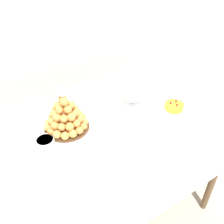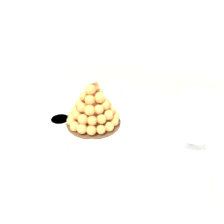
{
  "view_description": "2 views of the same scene",
  "coord_description": "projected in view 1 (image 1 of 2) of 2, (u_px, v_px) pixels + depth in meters",
  "views": [
    {
      "loc": [
        -0.57,
        -0.93,
        1.7
      ],
      "look_at": [
        0.02,
        -0.02,
        0.9
      ],
      "focal_mm": 40.08,
      "sensor_mm": 36.0,
      "label": 1
    },
    {
      "loc": [
        0.22,
        -0.84,
        1.52
      ],
      "look_at": [
        -0.09,
        0.02,
        0.93
      ],
      "focal_mm": 43.0,
      "sensor_mm": 36.0,
      "label": 2
    }
  ],
  "objects": [
    {
      "name": "backdrop_wall",
      "position": [
        42.0,
        10.0,
        1.69
      ],
      "size": [
        4.8,
        0.1,
        2.5
      ],
      "primitive_type": "cube",
      "color": "silver",
      "rests_on": "ground_plane"
    },
    {
      "name": "croquembouche",
      "position": [
        65.0,
        115.0,
        1.33
      ],
      "size": [
        0.25,
        0.25,
        0.24
      ],
      "color": "#4C331E",
      "rests_on": "serving_tray"
    },
    {
      "name": "wine_glass",
      "position": [
        60.0,
        91.0,
        1.48
      ],
      "size": [
        0.07,
        0.07,
        0.16
      ],
      "color": "silver",
      "rests_on": "buffet_table"
    },
    {
      "name": "dessert_cup_left",
      "position": [
        47.0,
        160.0,
        1.16
      ],
      "size": [
        0.06,
        0.06,
        0.05
      ],
      "color": "silver",
      "rests_on": "serving_tray"
    },
    {
      "name": "ground_plane",
      "position": [
        108.0,
        207.0,
        1.89
      ],
      "size": [
        12.0,
        12.0,
        0.0
      ],
      "primitive_type": "plane",
      "color": "#B2A899"
    },
    {
      "name": "fruit_tart_plate",
      "position": [
        174.0,
        107.0,
        1.52
      ],
      "size": [
        0.2,
        0.2,
        0.06
      ],
      "color": "white",
      "rests_on": "buffet_table"
    },
    {
      "name": "macaron_goblet",
      "position": [
        132.0,
        84.0,
        1.49
      ],
      "size": [
        0.14,
        0.14,
        0.24
      ],
      "color": "white",
      "rests_on": "buffet_table"
    },
    {
      "name": "buffet_table",
      "position": [
        107.0,
        136.0,
        1.47
      ],
      "size": [
        1.39,
        0.98,
        0.8
      ],
      "color": "brown",
      "rests_on": "ground_plane"
    },
    {
      "name": "dessert_cup_centre",
      "position": [
        97.0,
        140.0,
        1.26
      ],
      "size": [
        0.05,
        0.05,
        0.05
      ],
      "color": "silver",
      "rests_on": "serving_tray"
    },
    {
      "name": "dessert_cup_mid_left",
      "position": [
        73.0,
        151.0,
        1.2
      ],
      "size": [
        0.06,
        0.06,
        0.06
      ],
      "color": "silver",
      "rests_on": "serving_tray"
    },
    {
      "name": "serving_tray",
      "position": [
        74.0,
        135.0,
        1.34
      ],
      "size": [
        0.53,
        0.42,
        0.02
      ],
      "color": "white",
      "rests_on": "buffet_table"
    },
    {
      "name": "dessert_cup_mid_right",
      "position": [
        117.0,
        129.0,
        1.33
      ],
      "size": [
        0.06,
        0.06,
        0.06
      ],
      "color": "silver",
      "rests_on": "serving_tray"
    },
    {
      "name": "creme_brulee_ramekin",
      "position": [
        45.0,
        141.0,
        1.28
      ],
      "size": [
        0.1,
        0.1,
        0.02
      ],
      "color": "white",
      "rests_on": "serving_tray"
    }
  ]
}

